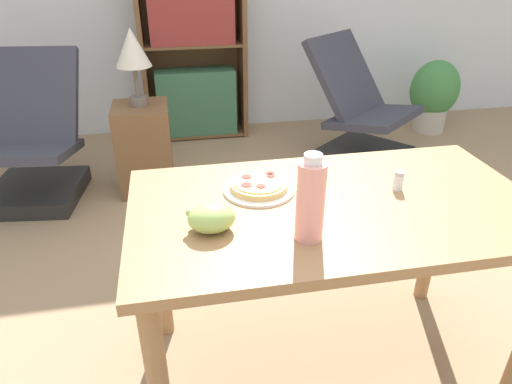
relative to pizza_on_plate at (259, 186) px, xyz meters
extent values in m
plane|color=#9E7F5B|center=(0.13, 0.00, -0.74)|extent=(14.00, 14.00, 0.00)
cube|color=#A37549|center=(0.22, -0.13, -0.03)|extent=(1.28, 0.71, 0.03)
cylinder|color=#A37549|center=(-0.36, 0.17, -0.40)|extent=(0.06, 0.06, 0.69)
cylinder|color=#A37549|center=(0.80, 0.17, -0.40)|extent=(0.06, 0.06, 0.69)
cylinder|color=white|center=(0.00, 0.00, -0.01)|extent=(0.24, 0.24, 0.01)
cylinder|color=#DBB26B|center=(0.00, 0.00, 0.00)|extent=(0.19, 0.19, 0.02)
cylinder|color=#EACC7A|center=(0.00, 0.00, 0.02)|extent=(0.16, 0.16, 0.00)
cylinder|color=#A83328|center=(0.05, 0.05, 0.02)|extent=(0.03, 0.03, 0.00)
cylinder|color=#A83328|center=(0.00, -0.04, 0.02)|extent=(0.03, 0.03, 0.00)
cylinder|color=#A83328|center=(0.05, 0.03, 0.02)|extent=(0.03, 0.03, 0.00)
cylinder|color=#A83328|center=(-0.03, 0.04, 0.02)|extent=(0.03, 0.03, 0.00)
cylinder|color=#A83328|center=(-0.04, -0.02, 0.02)|extent=(0.03, 0.03, 0.00)
ellipsoid|color=#A8CC66|center=(-0.18, -0.21, 0.03)|extent=(0.13, 0.10, 0.08)
sphere|color=#A8CC66|center=(-0.22, -0.18, 0.02)|extent=(0.02, 0.02, 0.02)
sphere|color=#A8CC66|center=(-0.19, -0.21, 0.03)|extent=(0.03, 0.03, 0.03)
sphere|color=#A8CC66|center=(-0.19, -0.19, 0.04)|extent=(0.02, 0.02, 0.02)
sphere|color=#A8CC66|center=(-0.14, -0.22, 0.00)|extent=(0.02, 0.02, 0.02)
sphere|color=#A8CC66|center=(-0.19, -0.22, 0.00)|extent=(0.03, 0.03, 0.03)
sphere|color=#A8CC66|center=(-0.16, -0.20, 0.00)|extent=(0.02, 0.02, 0.02)
sphere|color=#A8CC66|center=(-0.21, -0.20, 0.04)|extent=(0.03, 0.03, 0.03)
sphere|color=#A8CC66|center=(-0.20, -0.23, 0.01)|extent=(0.02, 0.02, 0.02)
sphere|color=#A8CC66|center=(-0.23, -0.20, 0.04)|extent=(0.03, 0.03, 0.03)
sphere|color=#A8CC66|center=(-0.17, -0.18, 0.02)|extent=(0.02, 0.02, 0.02)
cylinder|color=pink|center=(0.08, -0.30, 0.10)|extent=(0.08, 0.08, 0.23)
cylinder|color=white|center=(0.08, -0.30, 0.22)|extent=(0.05, 0.05, 0.03)
cylinder|color=white|center=(0.45, -0.08, 0.01)|extent=(0.03, 0.03, 0.05)
cylinder|color=#B7B7BC|center=(0.45, -0.08, 0.04)|extent=(0.03, 0.03, 0.01)
cube|color=black|center=(-1.15, 1.48, -0.69)|extent=(0.60, 0.61, 0.10)
cube|color=#383842|center=(-1.15, 1.40, -0.38)|extent=(0.64, 0.57, 0.14)
cube|color=#383842|center=(-1.13, 1.70, -0.14)|extent=(0.63, 0.48, 0.55)
cube|color=black|center=(1.14, 1.65, -0.69)|extent=(0.76, 0.77, 0.10)
cube|color=#383842|center=(1.14, 1.59, -0.38)|extent=(0.77, 0.76, 0.14)
cube|color=#383842|center=(1.00, 1.82, -0.14)|extent=(0.71, 0.68, 0.55)
cube|color=brown|center=(-0.45, 2.44, 0.01)|extent=(0.04, 0.32, 1.50)
cube|color=brown|center=(0.34, 2.44, 0.01)|extent=(0.04, 0.32, 1.50)
cube|color=brown|center=(-0.05, 2.59, 0.01)|extent=(0.82, 0.01, 1.50)
cube|color=brown|center=(-0.05, 2.44, -0.72)|extent=(0.75, 0.30, 0.02)
cube|color=#3D704C|center=(-0.05, 2.41, -0.45)|extent=(0.64, 0.22, 0.53)
cube|color=brown|center=(-0.05, 2.44, 0.01)|extent=(0.75, 0.30, 0.02)
cube|color=#99332D|center=(-0.05, 2.41, 0.28)|extent=(0.64, 0.22, 0.53)
cube|color=brown|center=(-0.45, 1.50, -0.46)|extent=(0.34, 0.34, 0.57)
cylinder|color=#665B51|center=(-0.45, 1.50, -0.14)|extent=(0.11, 0.11, 0.05)
cylinder|color=#665B51|center=(-0.45, 1.50, -0.02)|extent=(0.02, 0.02, 0.18)
cone|color=beige|center=(-0.45, 1.50, 0.18)|extent=(0.21, 0.21, 0.22)
cylinder|color=#BCB2A3|center=(1.94, 2.15, -0.64)|extent=(0.27, 0.27, 0.20)
ellipsoid|color=#428442|center=(1.94, 2.15, -0.37)|extent=(0.42, 0.35, 0.48)
camera|label=1|loc=(-0.26, -1.30, 0.70)|focal=32.00mm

